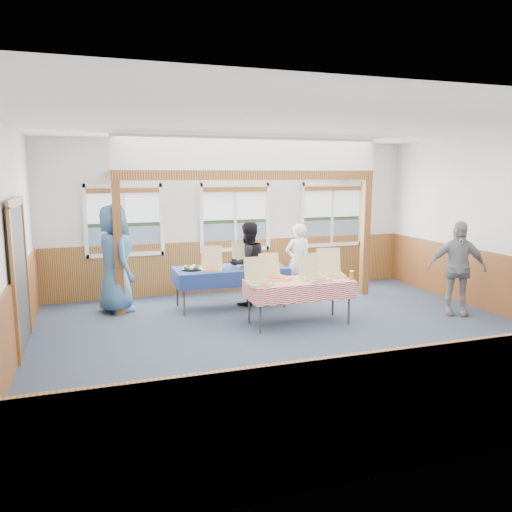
% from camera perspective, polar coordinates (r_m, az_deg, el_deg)
% --- Properties ---
extents(floor, '(8.00, 8.00, 0.00)m').
position_cam_1_polar(floor, '(7.82, 4.79, -9.40)').
color(floor, '#2C3748').
rests_on(floor, ground).
extents(ceiling, '(8.00, 8.00, 0.00)m').
position_cam_1_polar(ceiling, '(7.44, 5.14, 14.64)').
color(ceiling, white).
rests_on(ceiling, wall_back).
extents(wall_back, '(8.00, 0.00, 8.00)m').
position_cam_1_polar(wall_back, '(10.75, -2.47, 4.47)').
color(wall_back, silver).
rests_on(wall_back, floor).
extents(wall_front, '(8.00, 0.00, 8.00)m').
position_cam_1_polar(wall_front, '(4.51, 22.88, -2.97)').
color(wall_front, silver).
rests_on(wall_front, floor).
extents(wall_left, '(0.00, 8.00, 8.00)m').
position_cam_1_polar(wall_left, '(6.94, -27.01, 0.81)').
color(wall_left, silver).
rests_on(wall_left, floor).
extents(wall_right, '(0.00, 8.00, 8.00)m').
position_cam_1_polar(wall_right, '(9.76, 27.10, 2.97)').
color(wall_right, silver).
rests_on(wall_right, floor).
extents(wainscot_back, '(7.98, 0.05, 1.10)m').
position_cam_1_polar(wainscot_back, '(10.86, -2.40, -1.07)').
color(wainscot_back, brown).
rests_on(wainscot_back, floor).
extents(wainscot_front, '(7.98, 0.05, 1.10)m').
position_cam_1_polar(wainscot_front, '(4.85, 21.87, -15.13)').
color(wainscot_front, brown).
rests_on(wainscot_front, floor).
extents(wainscot_left, '(0.05, 6.98, 1.10)m').
position_cam_1_polar(wainscot_left, '(7.15, -26.19, -7.53)').
color(wainscot_left, brown).
rests_on(wainscot_left, floor).
extents(wainscot_right, '(0.05, 6.98, 1.10)m').
position_cam_1_polar(wainscot_right, '(9.89, 26.55, -3.08)').
color(wainscot_right, brown).
rests_on(wainscot_right, floor).
extents(cased_opening, '(0.06, 1.30, 2.10)m').
position_cam_1_polar(cased_opening, '(7.90, -25.49, -2.21)').
color(cased_opening, '#363636').
rests_on(cased_opening, wall_left).
extents(window_left, '(1.56, 0.10, 1.46)m').
position_cam_1_polar(window_left, '(10.31, -14.83, 4.40)').
color(window_left, white).
rests_on(window_left, wall_back).
extents(window_mid, '(1.56, 0.10, 1.46)m').
position_cam_1_polar(window_mid, '(10.70, -2.41, 4.87)').
color(window_mid, white).
rests_on(window_mid, wall_back).
extents(window_right, '(1.56, 0.10, 1.46)m').
position_cam_1_polar(window_right, '(11.55, 8.67, 5.10)').
color(window_right, white).
rests_on(window_right, wall_back).
extents(post_left, '(0.15, 0.15, 2.40)m').
position_cam_1_polar(post_left, '(9.20, -15.47, 0.82)').
color(post_left, '#592813').
rests_on(post_left, floor).
extents(post_right, '(0.15, 0.15, 2.40)m').
position_cam_1_polar(post_right, '(10.68, 12.38, 2.07)').
color(post_right, '#592813').
rests_on(post_right, floor).
extents(cross_beam, '(5.15, 0.18, 0.18)m').
position_cam_1_polar(cross_beam, '(9.56, -0.50, 9.22)').
color(cross_beam, '#592813').
rests_on(cross_beam, post_left).
extents(table_left, '(2.21, 1.21, 0.76)m').
position_cam_1_polar(table_left, '(9.48, -2.94, -1.63)').
color(table_left, '#363636').
rests_on(table_left, floor).
extents(table_right, '(1.89, 1.22, 0.76)m').
position_cam_1_polar(table_right, '(8.39, 4.96, -3.16)').
color(table_right, '#363636').
rests_on(table_right, floor).
extents(pizza_box_a, '(0.49, 0.55, 0.42)m').
position_cam_1_polar(pizza_box_a, '(9.26, -5.09, -1.19)').
color(pizza_box_a, '#CAB887').
rests_on(pizza_box_a, table_left).
extents(pizza_box_b, '(0.42, 0.51, 0.44)m').
position_cam_1_polar(pizza_box_b, '(9.71, -1.23, -0.66)').
color(pizza_box_b, '#CAB887').
rests_on(pizza_box_b, table_left).
extents(pizza_box_c, '(0.39, 0.48, 0.42)m').
position_cam_1_polar(pizza_box_c, '(8.01, 0.32, -2.81)').
color(pizza_box_c, '#CAB887').
rests_on(pizza_box_c, table_right).
extents(pizza_box_d, '(0.47, 0.54, 0.42)m').
position_cam_1_polar(pizza_box_d, '(8.41, 2.21, -2.24)').
color(pizza_box_d, '#CAB887').
rests_on(pizza_box_d, table_right).
extents(pizza_box_e, '(0.46, 0.53, 0.42)m').
position_cam_1_polar(pizza_box_e, '(8.39, 6.71, -2.31)').
color(pizza_box_e, '#CAB887').
rests_on(pizza_box_e, table_right).
extents(pizza_box_f, '(0.53, 0.60, 0.46)m').
position_cam_1_polar(pizza_box_f, '(8.77, 8.57, -1.83)').
color(pizza_box_f, '#CAB887').
rests_on(pizza_box_f, table_right).
extents(veggie_tray, '(0.37, 0.37, 0.09)m').
position_cam_1_polar(veggie_tray, '(9.30, -7.41, -1.40)').
color(veggie_tray, black).
rests_on(veggie_tray, table_left).
extents(drink_glass, '(0.07, 0.07, 0.15)m').
position_cam_1_polar(drink_glass, '(8.51, 10.90, -2.18)').
color(drink_glass, '#9E6E1A').
rests_on(drink_glass, table_right).
extents(woman_white, '(0.58, 0.40, 1.53)m').
position_cam_1_polar(woman_white, '(10.14, 4.80, -0.59)').
color(woman_white, white).
rests_on(woman_white, floor).
extents(woman_black, '(0.92, 0.80, 1.61)m').
position_cam_1_polar(woman_black, '(9.60, -0.95, -0.88)').
color(woman_black, black).
rests_on(woman_black, floor).
extents(man_blue, '(0.90, 1.12, 1.98)m').
position_cam_1_polar(man_blue, '(9.44, -15.84, -0.28)').
color(man_blue, '#345C84').
rests_on(man_blue, floor).
extents(person_grey, '(1.07, 0.85, 1.69)m').
position_cam_1_polar(person_grey, '(9.62, 21.98, -1.30)').
color(person_grey, gray).
rests_on(person_grey, floor).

